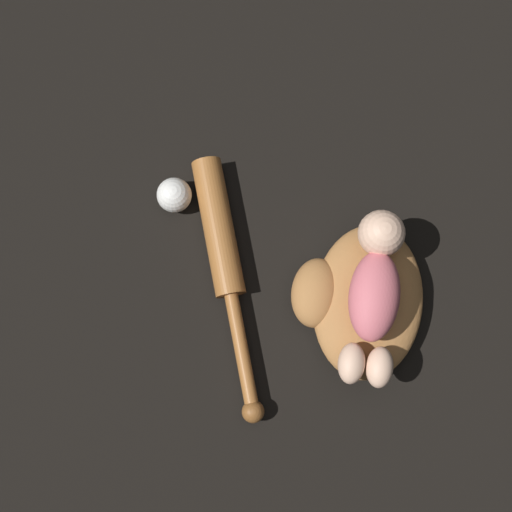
% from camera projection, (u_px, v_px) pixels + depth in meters
% --- Properties ---
extents(ground_plane, '(6.00, 6.00, 0.00)m').
position_uv_depth(ground_plane, '(369.00, 287.00, 1.47)').
color(ground_plane, black).
extents(baseball_glove, '(0.37, 0.32, 0.08)m').
position_uv_depth(baseball_glove, '(359.00, 300.00, 1.43)').
color(baseball_glove, '#A8703D').
rests_on(baseball_glove, ground).
extents(baby_figure, '(0.34, 0.18, 0.09)m').
position_uv_depth(baby_figure, '(375.00, 288.00, 1.36)').
color(baby_figure, '#D16670').
rests_on(baby_figure, baseball_glove).
extents(baseball_bat, '(0.55, 0.07, 0.06)m').
position_uv_depth(baseball_bat, '(224.00, 255.00, 1.46)').
color(baseball_bat, '#9E602D').
rests_on(baseball_bat, ground).
extents(baseball, '(0.07, 0.07, 0.07)m').
position_uv_depth(baseball, '(174.00, 195.00, 1.47)').
color(baseball, white).
rests_on(baseball, ground).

